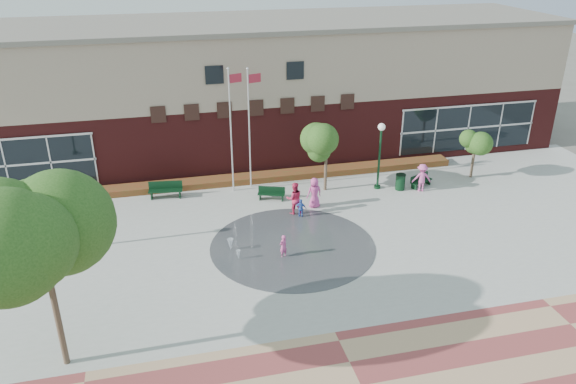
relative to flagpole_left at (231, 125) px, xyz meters
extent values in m
plane|color=#666056|center=(1.88, -10.46, -4.26)|extent=(120.00, 120.00, 0.00)
cube|color=#A8A8A0|center=(1.88, -6.46, -4.25)|extent=(46.00, 18.00, 0.01)
cylinder|color=#383A3D|center=(1.88, -7.46, -4.25)|extent=(8.40, 8.40, 0.01)
cube|color=#561A1A|center=(1.88, 7.04, -2.01)|extent=(44.00, 10.00, 4.50)
cube|color=gray|center=(1.88, 7.04, 2.49)|extent=(44.00, 10.00, 4.50)
cube|color=slate|center=(1.88, 7.04, 4.79)|extent=(44.40, 10.40, 0.30)
cube|color=black|center=(-13.12, 2.02, -2.14)|extent=(10.00, 0.12, 3.19)
cube|color=black|center=(16.88, 2.02, -2.14)|extent=(10.00, 0.12, 3.19)
cube|color=black|center=(-0.62, 2.02, 2.54)|extent=(1.10, 0.10, 1.10)
cube|color=black|center=(4.38, 2.02, 2.54)|extent=(1.10, 0.10, 1.10)
cube|color=#A41917|center=(1.88, 1.14, -4.26)|extent=(26.00, 1.20, 0.40)
cylinder|color=silver|center=(-0.04, -0.01, -0.49)|extent=(0.09, 0.09, 7.53)
sphere|color=silver|center=(-0.04, -0.01, 3.32)|extent=(0.15, 0.15, 0.15)
cube|color=#A52134|center=(0.35, 0.12, 2.72)|extent=(0.79, 0.28, 0.50)
cylinder|color=silver|center=(1.12, 0.36, -0.56)|extent=(0.09, 0.09, 7.39)
sphere|color=silver|center=(1.12, 0.36, 3.18)|extent=(0.15, 0.15, 0.15)
cube|color=#A52134|center=(1.53, 0.48, 2.56)|extent=(0.82, 0.27, 0.52)
cylinder|color=black|center=(-10.23, -5.08, -2.41)|extent=(0.13, 0.13, 3.70)
cylinder|color=black|center=(-10.23, -5.08, -4.17)|extent=(0.39, 0.39, 0.17)
sphere|color=white|center=(-10.23, -5.08, -0.36)|extent=(0.44, 0.44, 0.44)
cylinder|color=black|center=(8.75, -1.77, -2.35)|extent=(0.13, 0.13, 3.82)
cylinder|color=black|center=(8.75, -1.77, -4.17)|extent=(0.40, 0.40, 0.18)
sphere|color=white|center=(8.75, -1.77, -0.24)|extent=(0.45, 0.45, 0.45)
cube|color=black|center=(-4.15, -0.12, -3.76)|extent=(2.06, 0.81, 0.07)
cube|color=black|center=(-4.12, 0.12, -3.50)|extent=(1.99, 0.32, 0.50)
cube|color=black|center=(1.95, -1.89, -3.86)|extent=(1.66, 0.97, 0.05)
cube|color=black|center=(2.02, -1.70, -3.65)|extent=(1.52, 0.60, 0.40)
cube|color=black|center=(11.49, -2.21, -3.86)|extent=(1.64, 1.05, 0.05)
cube|color=black|center=(11.41, -2.03, -3.65)|extent=(1.48, 0.69, 0.40)
cylinder|color=black|center=(10.04, -2.28, -3.77)|extent=(0.59, 0.59, 0.98)
cylinder|color=black|center=(10.04, -2.28, -3.26)|extent=(0.63, 0.63, 0.06)
cylinder|color=#463528|center=(-8.34, -13.78, -1.79)|extent=(0.23, 0.23, 4.93)
cylinder|color=#463528|center=(5.51, -1.24, -2.93)|extent=(0.18, 0.18, 2.66)
cylinder|color=#463528|center=(15.35, -1.56, -3.21)|extent=(0.18, 0.18, 2.09)
cone|color=white|center=(-1.25, -7.13, -4.26)|extent=(0.32, 0.32, 0.62)
cone|color=white|center=(-1.00, -8.09, -4.26)|extent=(0.22, 0.22, 0.49)
imported|color=#D34E91|center=(1.18, -8.35, -3.65)|extent=(0.53, 0.47, 1.21)
imported|color=#D62B55|center=(2.85, -3.91, -3.30)|extent=(0.96, 0.76, 1.91)
imported|color=#C7438E|center=(4.19, -3.37, -3.35)|extent=(0.96, 0.71, 1.81)
imported|color=blue|center=(3.11, -4.43, -3.71)|extent=(0.69, 0.54, 1.09)
imported|color=#D854A0|center=(11.20, -2.77, -3.37)|extent=(1.26, 0.89, 1.77)
camera|label=1|loc=(-4.16, -31.50, 10.26)|focal=35.00mm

